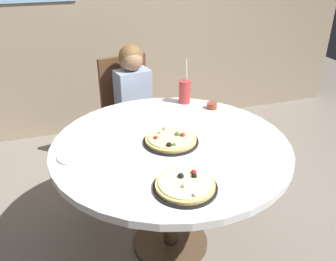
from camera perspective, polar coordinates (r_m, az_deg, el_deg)
The scene contains 9 objects.
ground_plane at distance 2.45m, azimuth 0.39°, elevation -17.40°, with size 8.00×8.00×0.00m, color slate.
dining_table at distance 2.04m, azimuth 0.44°, elevation -4.03°, with size 1.32×1.32×0.75m.
chair_wooden at distance 2.97m, azimuth -6.22°, elevation 3.45°, with size 0.47×0.47×0.95m.
diner_child at distance 2.84m, azimuth -4.74°, elevation 1.30°, with size 0.32×0.43×1.08m.
pizza_veggie at distance 1.99m, azimuth 0.45°, elevation -1.49°, with size 0.31×0.31×0.05m.
pizza_cheese at distance 1.63m, azimuth 2.77°, elevation -8.73°, with size 0.29×0.29×0.05m.
soda_cup at distance 2.48m, azimuth 2.67°, elevation 6.19°, with size 0.08×0.08×0.31m.
sauce_bowl at distance 2.42m, azimuth 7.00°, elevation 3.93°, with size 0.07×0.07×0.04m, color brown.
plate_small at distance 1.92m, azimuth -14.59°, elevation -3.92°, with size 0.18×0.18×0.01m, color white.
Camera 1 is at (-0.56, -1.65, 1.72)m, focal length 38.33 mm.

